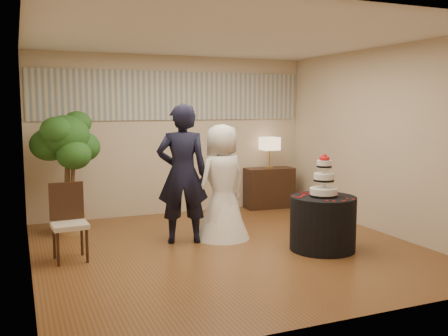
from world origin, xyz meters
name	(u,v)px	position (x,y,z in m)	size (l,w,h in m)	color
floor	(229,248)	(0.00, 0.00, 0.00)	(5.00, 5.00, 0.00)	brown
ceiling	(229,37)	(0.00, 0.00, 2.80)	(5.00, 5.00, 0.00)	white
wall_back	(174,135)	(0.00, 2.50, 1.40)	(5.00, 0.06, 2.80)	beige
wall_front	(342,167)	(0.00, -2.50, 1.40)	(5.00, 0.06, 2.80)	beige
wall_left	(26,152)	(-2.50, 0.00, 1.40)	(0.06, 5.00, 2.80)	beige
wall_right	(380,141)	(2.50, 0.00, 1.40)	(0.06, 5.00, 2.80)	beige
mural_border	(173,96)	(0.00, 2.48, 2.10)	(4.90, 0.02, 0.85)	#A6A599
groom	(182,174)	(-0.47, 0.54, 0.98)	(0.71, 0.47, 1.95)	black
bride	(222,182)	(0.13, 0.54, 0.83)	(0.81, 0.81, 1.67)	white
cake_table	(323,223)	(1.15, -0.53, 0.36)	(0.88, 0.88, 0.72)	black
wedding_cake	(324,175)	(1.15, -0.53, 1.01)	(0.37, 0.37, 0.57)	white
console	(269,188)	(1.79, 2.23, 0.38)	(0.91, 0.41, 0.76)	black
table_lamp	(270,153)	(1.79, 2.23, 1.05)	(0.31, 0.31, 0.58)	#D7B68D
ficus_tree	(67,172)	(-1.92, 1.69, 0.94)	(0.90, 0.90, 1.88)	#25571D
side_chair	(70,223)	(-2.03, 0.26, 0.48)	(0.44, 0.46, 0.96)	black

